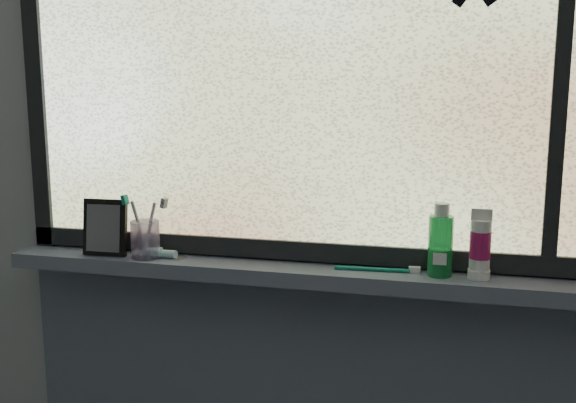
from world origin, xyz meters
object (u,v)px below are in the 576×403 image
at_px(toothbrush_cup, 145,239).
at_px(mouthwash_bottle, 441,240).
at_px(cream_tube, 480,242).
at_px(vanity_mirror, 105,227).

relative_size(toothbrush_cup, mouthwash_bottle, 0.68).
height_order(toothbrush_cup, cream_tube, cream_tube).
bearing_deg(toothbrush_cup, vanity_mirror, -179.98).
bearing_deg(cream_tube, toothbrush_cup, -178.94).
xyz_separation_m(toothbrush_cup, cream_tube, (0.87, 0.02, 0.04)).
relative_size(toothbrush_cup, cream_tube, 0.83).
height_order(mouthwash_bottle, cream_tube, mouthwash_bottle).
bearing_deg(cream_tube, vanity_mirror, -179.06).
bearing_deg(vanity_mirror, toothbrush_cup, -2.20).
xyz_separation_m(vanity_mirror, mouthwash_bottle, (0.89, 0.02, 0.01)).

